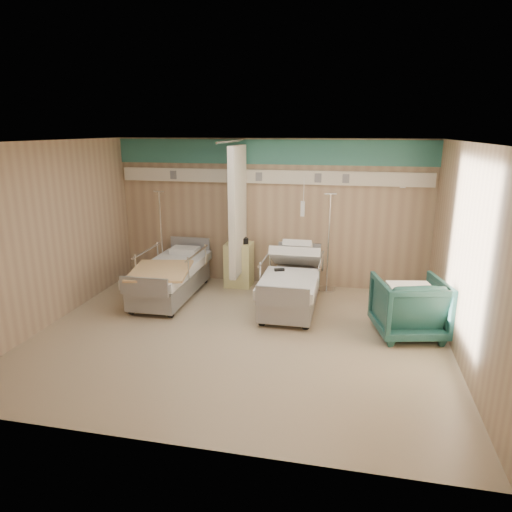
{
  "coord_description": "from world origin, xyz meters",
  "views": [
    {
      "loc": [
        1.52,
        -6.03,
        2.96
      ],
      "look_at": [
        0.12,
        0.6,
        1.07
      ],
      "focal_mm": 32.0,
      "sensor_mm": 36.0,
      "label": 1
    }
  ],
  "objects_px": {
    "bed_right": "(292,289)",
    "iv_stand_left": "(163,264)",
    "visitor_armchair": "(409,307)",
    "iv_stand_right": "(327,271)",
    "bedside_cabinet": "(239,264)",
    "bed_left": "(171,281)"
  },
  "relations": [
    {
      "from": "bed_left",
      "to": "bedside_cabinet",
      "type": "height_order",
      "value": "bedside_cabinet"
    },
    {
      "from": "iv_stand_left",
      "to": "bed_left",
      "type": "bearing_deg",
      "value": -58.56
    },
    {
      "from": "bed_left",
      "to": "iv_stand_right",
      "type": "bearing_deg",
      "value": 19.4
    },
    {
      "from": "bed_right",
      "to": "visitor_armchair",
      "type": "height_order",
      "value": "visitor_armchair"
    },
    {
      "from": "bedside_cabinet",
      "to": "iv_stand_right",
      "type": "height_order",
      "value": "iv_stand_right"
    },
    {
      "from": "visitor_armchair",
      "to": "iv_stand_right",
      "type": "relative_size",
      "value": 0.53
    },
    {
      "from": "visitor_armchair",
      "to": "iv_stand_left",
      "type": "bearing_deg",
      "value": -32.13
    },
    {
      "from": "bed_right",
      "to": "iv_stand_left",
      "type": "distance_m",
      "value": 2.79
    },
    {
      "from": "bedside_cabinet",
      "to": "iv_stand_right",
      "type": "bearing_deg",
      "value": 2.27
    },
    {
      "from": "bed_right",
      "to": "bed_left",
      "type": "relative_size",
      "value": 1.0
    },
    {
      "from": "bed_right",
      "to": "iv_stand_left",
      "type": "bearing_deg",
      "value": 163.67
    },
    {
      "from": "bed_left",
      "to": "visitor_armchair",
      "type": "xyz_separation_m",
      "value": [
        4.03,
        -0.75,
        0.13
      ]
    },
    {
      "from": "bed_right",
      "to": "visitor_armchair",
      "type": "bearing_deg",
      "value": -22.26
    },
    {
      "from": "iv_stand_right",
      "to": "bed_left",
      "type": "bearing_deg",
      "value": -160.6
    },
    {
      "from": "bedside_cabinet",
      "to": "iv_stand_right",
      "type": "relative_size",
      "value": 0.46
    },
    {
      "from": "bed_right",
      "to": "iv_stand_left",
      "type": "relative_size",
      "value": 1.18
    },
    {
      "from": "visitor_armchair",
      "to": "iv_stand_left",
      "type": "xyz_separation_m",
      "value": [
        -4.51,
        1.54,
        -0.07
      ]
    },
    {
      "from": "bed_left",
      "to": "visitor_armchair",
      "type": "relative_size",
      "value": 2.22
    },
    {
      "from": "bed_right",
      "to": "iv_stand_right",
      "type": "height_order",
      "value": "iv_stand_right"
    },
    {
      "from": "visitor_armchair",
      "to": "iv_stand_right",
      "type": "distance_m",
      "value": 2.15
    },
    {
      "from": "bed_left",
      "to": "bedside_cabinet",
      "type": "distance_m",
      "value": 1.39
    },
    {
      "from": "iv_stand_right",
      "to": "iv_stand_left",
      "type": "relative_size",
      "value": 1.01
    }
  ]
}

